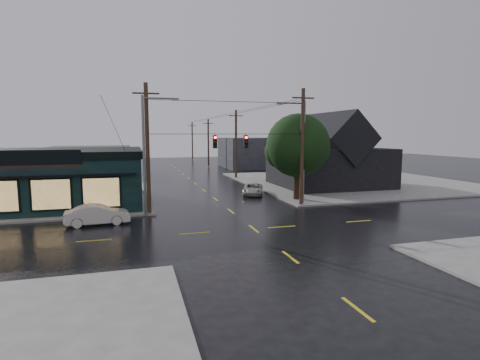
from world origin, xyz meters
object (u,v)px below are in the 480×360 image
object	(u,v)px
corner_tree	(298,146)
suv_silver	(253,189)
utility_pole_nw	(150,215)
utility_pole_ne	(301,206)
sedan_cream	(98,215)

from	to	relation	value
corner_tree	suv_silver	xyz separation A→B (m)	(-3.01, 4.35, -4.61)
utility_pole_nw	utility_pole_ne	xyz separation A→B (m)	(13.00, 0.00, 0.00)
utility_pole_ne	suv_silver	world-z (taller)	utility_pole_ne
utility_pole_nw	utility_pole_ne	world-z (taller)	same
corner_tree	utility_pole_nw	size ratio (longest dim) A/B	0.80
utility_pole_nw	utility_pole_ne	size ratio (longest dim) A/B	1.00
utility_pole_nw	utility_pole_ne	distance (m)	13.00
corner_tree	suv_silver	distance (m)	7.02
utility_pole_ne	sedan_cream	xyz separation A→B (m)	(-16.61, -2.34, 0.71)
utility_pole_ne	sedan_cream	distance (m)	16.79
corner_tree	utility_pole_ne	world-z (taller)	corner_tree
utility_pole_ne	corner_tree	bearing A→B (deg)	72.36
suv_silver	corner_tree	bearing A→B (deg)	-35.05
utility_pole_ne	suv_silver	bearing A→B (deg)	106.93
sedan_cream	suv_silver	bearing A→B (deg)	-61.38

